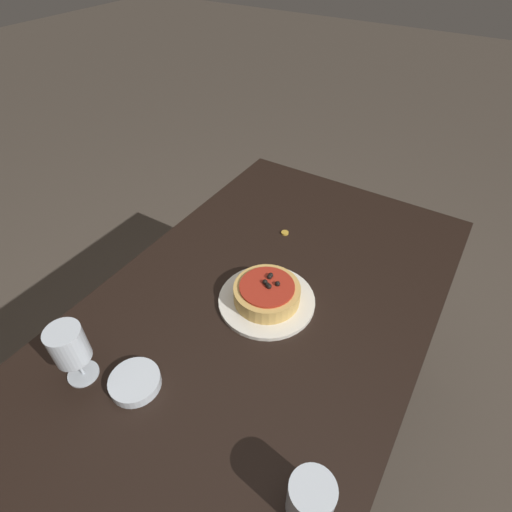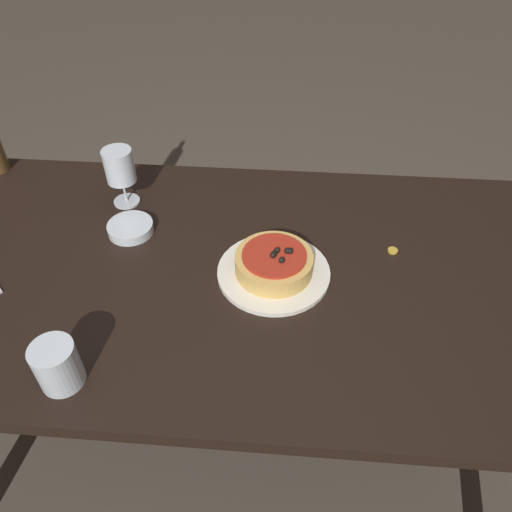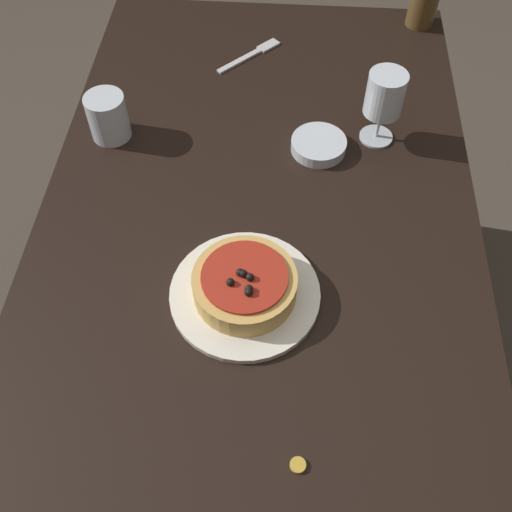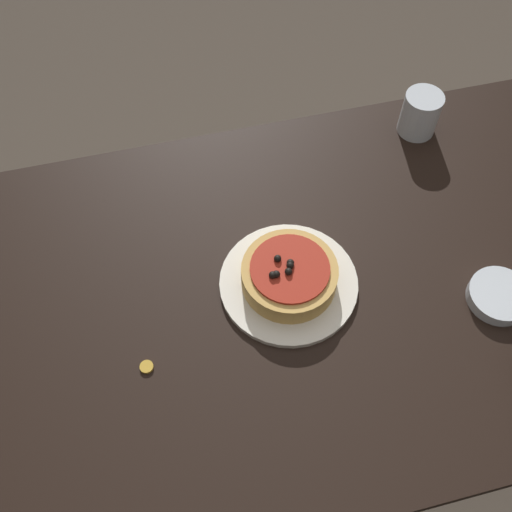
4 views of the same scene
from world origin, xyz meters
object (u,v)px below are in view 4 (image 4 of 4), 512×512
(dining_table, at_px, (342,298))
(water_cup, at_px, (420,114))
(bottle_cap, at_px, (147,367))
(pizza, at_px, (289,275))
(side_bowl, at_px, (499,296))
(dinner_plate, at_px, (289,283))

(dining_table, bearing_deg, water_cup, 50.55)
(dining_table, bearing_deg, bottle_cap, -167.21)
(pizza, height_order, side_bowl, pizza)
(dinner_plate, xyz_separation_m, pizza, (-0.00, 0.00, 0.03))
(dinner_plate, height_order, pizza, pizza)
(water_cup, relative_size, bottle_cap, 4.08)
(dining_table, relative_size, pizza, 8.82)
(dining_table, height_order, bottle_cap, bottle_cap)
(water_cup, relative_size, side_bowl, 0.85)
(dining_table, height_order, pizza, pizza)
(dining_table, xyz_separation_m, water_cup, (0.27, 0.33, 0.14))
(dinner_plate, distance_m, side_bowl, 0.39)
(pizza, height_order, bottle_cap, pizza)
(dining_table, distance_m, bottle_cap, 0.42)
(side_bowl, bearing_deg, water_cup, 88.24)
(side_bowl, bearing_deg, dinner_plate, 161.57)
(bottle_cap, bearing_deg, side_bowl, -1.97)
(dinner_plate, xyz_separation_m, side_bowl, (0.37, -0.12, 0.01))
(side_bowl, bearing_deg, bottle_cap, 178.03)
(dining_table, height_order, dinner_plate, dinner_plate)
(dining_table, bearing_deg, side_bowl, -24.04)
(pizza, distance_m, bottle_cap, 0.30)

